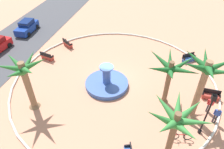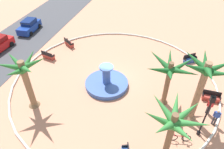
{
  "view_description": "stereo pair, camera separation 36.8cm",
  "coord_description": "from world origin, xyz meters",
  "px_view_note": "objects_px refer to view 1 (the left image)",
  "views": [
    {
      "loc": [
        -16.03,
        -4.05,
        14.04
      ],
      "look_at": [
        -0.28,
        0.16,
        1.0
      ],
      "focal_mm": 33.62,
      "sensor_mm": 36.0,
      "label": 1
    },
    {
      "loc": [
        -15.93,
        -4.4,
        14.04
      ],
      "look_at": [
        -0.28,
        0.16,
        1.0
      ],
      "focal_mm": 33.62,
      "sensor_mm": 36.0,
      "label": 2
    }
  ],
  "objects_px": {
    "palm_tree_near_fountain": "(176,122)",
    "parked_car_third": "(27,27)",
    "bench_north": "(211,96)",
    "bicycle_red_frame": "(181,136)",
    "bench_southwest": "(68,44)",
    "lamppost": "(208,111)",
    "palm_tree_mid_plaza": "(204,77)",
    "bench_southeast": "(47,57)",
    "fountain": "(107,83)",
    "palm_tree_far_side": "(170,71)",
    "palm_tree_by_curb": "(25,75)",
    "person_cyclist_helmet": "(210,104)",
    "person_cyclist_photo": "(217,115)",
    "bench_east": "(189,59)"
  },
  "relations": [
    {
      "from": "parked_car_third",
      "to": "palm_tree_by_curb",
      "type": "bearing_deg",
      "value": -145.51
    },
    {
      "from": "palm_tree_far_side",
      "to": "bench_southeast",
      "type": "xyz_separation_m",
      "value": [
        3.36,
        13.71,
        -3.17
      ]
    },
    {
      "from": "palm_tree_near_fountain",
      "to": "bench_east",
      "type": "bearing_deg",
      "value": -7.68
    },
    {
      "from": "bicycle_red_frame",
      "to": "person_cyclist_helmet",
      "type": "distance_m",
      "value": 4.22
    },
    {
      "from": "parked_car_third",
      "to": "fountain",
      "type": "bearing_deg",
      "value": -120.2
    },
    {
      "from": "bicycle_red_frame",
      "to": "parked_car_third",
      "type": "bearing_deg",
      "value": 59.14
    },
    {
      "from": "bicycle_red_frame",
      "to": "palm_tree_near_fountain",
      "type": "bearing_deg",
      "value": 148.09
    },
    {
      "from": "palm_tree_by_curb",
      "to": "lamppost",
      "type": "bearing_deg",
      "value": -86.47
    },
    {
      "from": "palm_tree_mid_plaza",
      "to": "fountain",
      "type": "bearing_deg",
      "value": 77.03
    },
    {
      "from": "fountain",
      "to": "bench_north",
      "type": "height_order",
      "value": "fountain"
    },
    {
      "from": "palm_tree_mid_plaza",
      "to": "bench_east",
      "type": "xyz_separation_m",
      "value": [
        8.39,
        0.1,
        -3.93
      ]
    },
    {
      "from": "bench_north",
      "to": "person_cyclist_helmet",
      "type": "height_order",
      "value": "person_cyclist_helmet"
    },
    {
      "from": "lamppost",
      "to": "bicycle_red_frame",
      "type": "relative_size",
      "value": 2.52
    },
    {
      "from": "fountain",
      "to": "bench_southwest",
      "type": "xyz_separation_m",
      "value": [
        5.99,
        6.94,
        0.02
      ]
    },
    {
      "from": "bench_north",
      "to": "bicycle_red_frame",
      "type": "relative_size",
      "value": 0.95
    },
    {
      "from": "palm_tree_far_side",
      "to": "person_cyclist_helmet",
      "type": "bearing_deg",
      "value": -94.7
    },
    {
      "from": "bench_southeast",
      "to": "bench_southwest",
      "type": "relative_size",
      "value": 1.04
    },
    {
      "from": "palm_tree_near_fountain",
      "to": "bench_east",
      "type": "height_order",
      "value": "palm_tree_near_fountain"
    },
    {
      "from": "palm_tree_near_fountain",
      "to": "parked_car_third",
      "type": "distance_m",
      "value": 25.11
    },
    {
      "from": "palm_tree_near_fountain",
      "to": "parked_car_third",
      "type": "relative_size",
      "value": 1.17
    },
    {
      "from": "bench_southeast",
      "to": "lamppost",
      "type": "relative_size",
      "value": 0.39
    },
    {
      "from": "bench_southeast",
      "to": "lamppost",
      "type": "height_order",
      "value": "lamppost"
    },
    {
      "from": "person_cyclist_photo",
      "to": "palm_tree_near_fountain",
      "type": "bearing_deg",
      "value": 137.87
    },
    {
      "from": "fountain",
      "to": "bench_southeast",
      "type": "distance_m",
      "value": 8.45
    },
    {
      "from": "person_cyclist_helmet",
      "to": "parked_car_third",
      "type": "relative_size",
      "value": 0.4
    },
    {
      "from": "palm_tree_far_side",
      "to": "fountain",
      "type": "bearing_deg",
      "value": 83.01
    },
    {
      "from": "palm_tree_mid_plaza",
      "to": "lamppost",
      "type": "xyz_separation_m",
      "value": [
        -1.63,
        -0.61,
        -1.77
      ]
    },
    {
      "from": "palm_tree_mid_plaza",
      "to": "parked_car_third",
      "type": "distance_m",
      "value": 24.65
    },
    {
      "from": "bench_east",
      "to": "bicycle_red_frame",
      "type": "bearing_deg",
      "value": 176.24
    },
    {
      "from": "bench_southeast",
      "to": "bench_north",
      "type": "bearing_deg",
      "value": -96.21
    },
    {
      "from": "bench_southwest",
      "to": "lamppost",
      "type": "bearing_deg",
      "value": -121.28
    },
    {
      "from": "palm_tree_far_side",
      "to": "bench_southwest",
      "type": "bearing_deg",
      "value": 62.08
    },
    {
      "from": "fountain",
      "to": "palm_tree_mid_plaza",
      "type": "xyz_separation_m",
      "value": [
        -1.86,
        -8.06,
        3.94
      ]
    },
    {
      "from": "fountain",
      "to": "bench_east",
      "type": "bearing_deg",
      "value": -50.58
    },
    {
      "from": "palm_tree_mid_plaza",
      "to": "bench_southeast",
      "type": "height_order",
      "value": "palm_tree_mid_plaza"
    },
    {
      "from": "palm_tree_mid_plaza",
      "to": "bench_north",
      "type": "distance_m",
      "value": 5.02
    },
    {
      "from": "lamppost",
      "to": "person_cyclist_helmet",
      "type": "xyz_separation_m",
      "value": [
        2.48,
        -0.8,
        -1.58
      ]
    },
    {
      "from": "palm_tree_near_fountain",
      "to": "bench_southwest",
      "type": "xyz_separation_m",
      "value": [
        12.1,
        13.19,
        -3.31
      ]
    },
    {
      "from": "palm_tree_by_curb",
      "to": "palm_tree_far_side",
      "type": "xyz_separation_m",
      "value": [
        3.67,
        -11.19,
        -0.05
      ]
    },
    {
      "from": "bench_southeast",
      "to": "parked_car_third",
      "type": "relative_size",
      "value": 0.41
    },
    {
      "from": "palm_tree_near_fountain",
      "to": "bench_east",
      "type": "xyz_separation_m",
      "value": [
        12.65,
        -1.71,
        -3.31
      ]
    },
    {
      "from": "fountain",
      "to": "bench_east",
      "type": "distance_m",
      "value": 10.3
    },
    {
      "from": "bench_north",
      "to": "bicycle_red_frame",
      "type": "distance_m",
      "value": 5.87
    },
    {
      "from": "parked_car_third",
      "to": "lamppost",
      "type": "bearing_deg",
      "value": -117.2
    },
    {
      "from": "bench_southwest",
      "to": "bench_north",
      "type": "bearing_deg",
      "value": -107.46
    },
    {
      "from": "lamppost",
      "to": "bench_north",
      "type": "bearing_deg",
      "value": -15.28
    },
    {
      "from": "palm_tree_near_fountain",
      "to": "bench_east",
      "type": "relative_size",
      "value": 3.04
    },
    {
      "from": "bicycle_red_frame",
      "to": "person_cyclist_helmet",
      "type": "height_order",
      "value": "person_cyclist_helmet"
    },
    {
      "from": "palm_tree_far_side",
      "to": "bicycle_red_frame",
      "type": "relative_size",
      "value": 2.77
    },
    {
      "from": "person_cyclist_helmet",
      "to": "person_cyclist_photo",
      "type": "bearing_deg",
      "value": -160.2
    }
  ]
}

